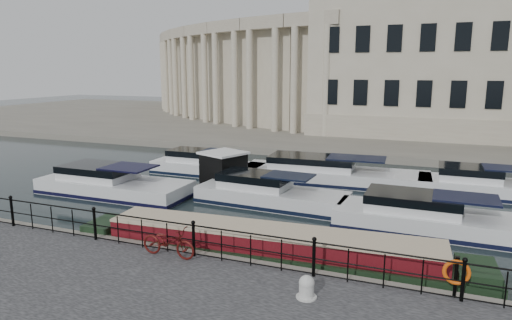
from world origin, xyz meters
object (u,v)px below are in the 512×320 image
at_px(mooring_bollard, 307,287).
at_px(harbour_hut, 224,172).
at_px(bicycle, 168,242).
at_px(life_ring_post, 456,273).
at_px(narrowboat, 268,252).

xyz_separation_m(mooring_bollard, harbour_hut, (-7.79, 11.19, 0.11)).
relative_size(bicycle, harbour_hut, 0.54).
relative_size(mooring_bollard, life_ring_post, 0.54).
xyz_separation_m(bicycle, narrowboat, (2.73, 1.98, -0.69)).
xyz_separation_m(life_ring_post, harbour_hut, (-11.47, 9.78, -0.32)).
bearing_deg(harbour_hut, mooring_bollard, -32.51).
bearing_deg(bicycle, narrowboat, -52.91).
bearing_deg(mooring_bollard, life_ring_post, 21.03).
height_order(mooring_bollard, life_ring_post, life_ring_post).
distance_m(bicycle, life_ring_post, 8.59).
bearing_deg(narrowboat, harbour_hut, 121.13).
height_order(bicycle, narrowboat, bicycle).
bearing_deg(harbour_hut, life_ring_post, -17.80).
distance_m(life_ring_post, narrowboat, 6.12).
relative_size(bicycle, narrowboat, 0.13).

